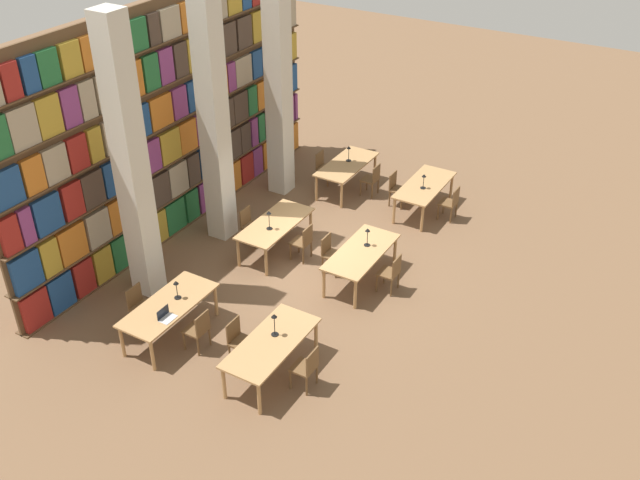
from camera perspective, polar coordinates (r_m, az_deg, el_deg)
name	(u,v)px	position (r m, az deg, el deg)	size (l,w,h in m)	color
ground_plane	(316,264)	(16.29, -0.35, -1.93)	(40.00, 40.00, 0.00)	brown
bookshelf_bank	(177,124)	(17.00, -11.41, 9.07)	(10.29, 0.35, 5.50)	brown
pillar_left	(131,164)	(14.43, -14.91, 5.86)	(0.52, 0.52, 6.00)	beige
pillar_center	(213,119)	(16.19, -8.52, 9.58)	(0.52, 0.52, 6.00)	beige
pillar_right	(278,83)	(18.16, -3.35, 12.44)	(0.52, 0.52, 6.00)	beige
reading_table_0	(271,345)	(13.06, -3.93, -8.37)	(2.08, 0.91, 0.76)	tan
chair_0	(307,367)	(12.89, -1.08, -10.13)	(0.42, 0.40, 0.88)	brown
chair_1	(239,340)	(13.54, -6.49, -7.92)	(0.42, 0.40, 0.88)	brown
desk_lamp_0	(274,321)	(12.94, -3.68, -6.48)	(0.14, 0.14, 0.48)	black
reading_table_1	(361,254)	(15.42, 3.30, -1.13)	(2.08, 0.91, 0.76)	tan
chair_2	(391,272)	(15.26, 5.70, -2.58)	(0.42, 0.40, 0.88)	brown
chair_3	(331,253)	(15.81, 0.86, -1.04)	(0.42, 0.40, 0.88)	brown
desk_lamp_1	(368,234)	(15.42, 3.82, 0.48)	(0.14, 0.14, 0.43)	black
reading_table_2	(425,187)	(18.21, 8.37, 4.21)	(2.08, 0.91, 0.76)	tan
chair_4	(451,202)	(18.05, 10.41, 2.99)	(0.42, 0.40, 0.88)	brown
chair_5	(397,188)	(18.52, 6.16, 4.16)	(0.42, 0.40, 0.88)	brown
desk_lamp_2	(424,179)	(17.87, 8.30, 4.86)	(0.14, 0.14, 0.39)	black
reading_table_3	(169,307)	(14.19, -12.00, -5.29)	(2.08, 0.91, 0.76)	tan
chair_6	(198,329)	(13.88, -9.70, -7.04)	(0.42, 0.40, 0.88)	brown
chair_7	(140,305)	(14.71, -14.21, -5.07)	(0.42, 0.40, 0.88)	brown
desk_lamp_3	(176,287)	(14.10, -11.42, -3.68)	(0.14, 0.14, 0.41)	black
laptop	(166,317)	(13.77, -12.19, -6.02)	(0.32, 0.22, 0.21)	silver
reading_table_4	(275,226)	(16.43, -3.60, 1.16)	(2.08, 0.91, 0.76)	tan
chair_8	(303,241)	(16.21, -1.36, -0.11)	(0.42, 0.40, 0.88)	brown
chair_9	(250,224)	(16.92, -5.64, 1.25)	(0.42, 0.40, 0.88)	brown
desk_lamp_4	(269,217)	(16.00, -4.10, 1.85)	(0.14, 0.14, 0.47)	black
reading_table_5	(347,166)	(19.08, 2.14, 5.92)	(2.08, 0.91, 0.76)	tan
chair_10	(372,179)	(18.91, 4.18, 4.91)	(0.42, 0.40, 0.88)	brown
chair_11	(324,166)	(19.53, 0.28, 5.94)	(0.42, 0.40, 0.88)	brown
desk_lamp_5	(349,151)	(19.06, 2.32, 7.13)	(0.14, 0.14, 0.43)	black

